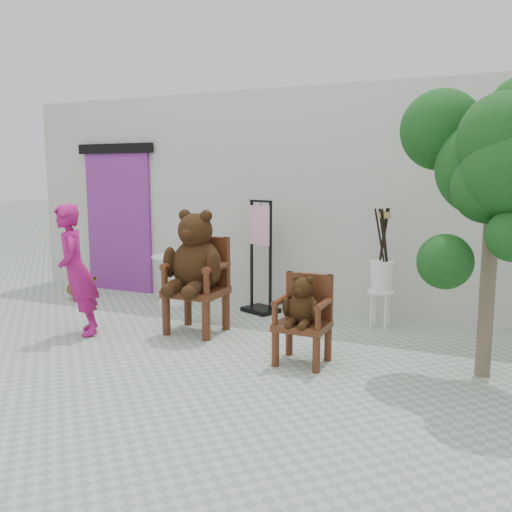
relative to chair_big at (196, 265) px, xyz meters
The scene contains 11 objects.
ground_plane 1.47m from the chair_big, 56.84° to the right, with size 60.00×60.00×0.00m, color #9AA593.
back_wall 2.28m from the chair_big, 71.96° to the left, with size 9.00×1.00×3.00m, color beige.
doorway 2.82m from the chair_big, 146.38° to the left, with size 1.40×0.11×2.33m.
chair_big is the anchor object (origin of this frame).
chair_small 1.60m from the chair_big, 17.93° to the right, with size 0.50×0.48×0.88m.
person 1.37m from the chair_big, 151.01° to the right, with size 0.55×0.36×1.52m, color #A41465.
cafe_table 1.56m from the chair_big, 133.38° to the left, with size 0.60×0.60×0.70m.
display_stand 1.23m from the chair_big, 75.53° to the left, with size 0.55×0.49×1.51m.
stool_bucket 2.23m from the chair_big, 30.01° to the left, with size 0.32×0.32×1.45m.
tree 3.31m from the chair_big, ahead, with size 1.43×1.43×2.71m.
potted_plant 2.70m from the chair_big, 162.03° to the left, with size 0.37×0.32×0.41m, color black.
Camera 1 is at (2.53, -4.34, 1.84)m, focal length 38.00 mm.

